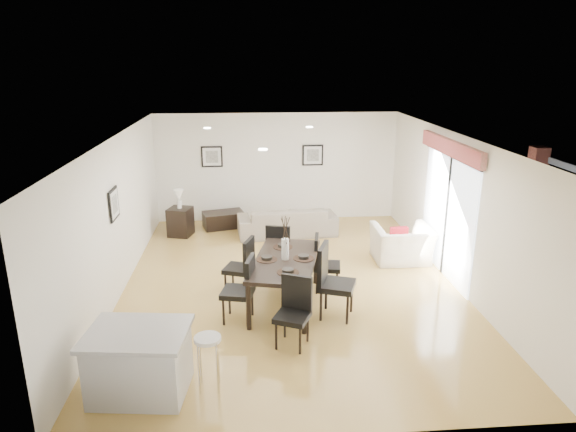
{
  "coord_description": "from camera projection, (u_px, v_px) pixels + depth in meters",
  "views": [
    {
      "loc": [
        -0.74,
        -8.61,
        3.99
      ],
      "look_at": [
        -0.01,
        0.4,
        1.18
      ],
      "focal_mm": 32.0,
      "sensor_mm": 36.0,
      "label": 1
    }
  ],
  "objects": [
    {
      "name": "ground",
      "position": [
        290.0,
        284.0,
        9.44
      ],
      "size": [
        8.0,
        8.0,
        0.0
      ],
      "primitive_type": "plane",
      "color": "tan",
      "rests_on": "ground"
    },
    {
      "name": "wall_back",
      "position": [
        277.0,
        167.0,
        12.84
      ],
      "size": [
        6.0,
        0.04,
        2.7
      ],
      "primitive_type": "cube",
      "color": "white",
      "rests_on": "ground"
    },
    {
      "name": "wall_front",
      "position": [
        324.0,
        328.0,
        5.23
      ],
      "size": [
        6.0,
        0.04,
        2.7
      ],
      "primitive_type": "cube",
      "color": "white",
      "rests_on": "ground"
    },
    {
      "name": "wall_left",
      "position": [
        117.0,
        218.0,
        8.8
      ],
      "size": [
        0.04,
        8.0,
        2.7
      ],
      "primitive_type": "cube",
      "color": "white",
      "rests_on": "ground"
    },
    {
      "name": "wall_right",
      "position": [
        456.0,
        210.0,
        9.27
      ],
      "size": [
        0.04,
        8.0,
        2.7
      ],
      "primitive_type": "cube",
      "color": "white",
      "rests_on": "ground"
    },
    {
      "name": "ceiling",
      "position": [
        291.0,
        137.0,
        8.64
      ],
      "size": [
        6.0,
        8.0,
        0.02
      ],
      "primitive_type": "cube",
      "color": "white",
      "rests_on": "wall_back"
    },
    {
      "name": "sofa",
      "position": [
        287.0,
        221.0,
        11.98
      ],
      "size": [
        2.35,
        1.08,
        0.67
      ],
      "primitive_type": "imported",
      "rotation": [
        0.0,
        0.0,
        3.22
      ],
      "color": "gray",
      "rests_on": "ground"
    },
    {
      "name": "armchair",
      "position": [
        402.0,
        244.0,
        10.37
      ],
      "size": [
        1.13,
        0.99,
        0.73
      ],
      "primitive_type": "imported",
      "rotation": [
        0.0,
        0.0,
        3.14
      ],
      "color": "beige",
      "rests_on": "ground"
    },
    {
      "name": "courtyard_plant_b",
      "position": [
        551.0,
        234.0,
        11.16
      ],
      "size": [
        0.46,
        0.46,
        0.62
      ],
      "primitive_type": "imported",
      "rotation": [
        0.0,
        0.0,
        -0.41
      ],
      "color": "#396029",
      "rests_on": "ground"
    },
    {
      "name": "dining_table",
      "position": [
        285.0,
        264.0,
        8.45
      ],
      "size": [
        1.39,
        2.12,
        0.82
      ],
      "rotation": [
        0.0,
        0.0,
        -0.22
      ],
      "color": "black",
      "rests_on": "ground"
    },
    {
      "name": "dining_chair_wnear",
      "position": [
        243.0,
        286.0,
        7.95
      ],
      "size": [
        0.57,
        0.57,
        1.07
      ],
      "rotation": [
        0.0,
        0.0,
        -1.79
      ],
      "color": "black",
      "rests_on": "ground"
    },
    {
      "name": "dining_chair_wfar",
      "position": [
        243.0,
        263.0,
        8.88
      ],
      "size": [
        0.59,
        0.59,
        1.02
      ],
      "rotation": [
        0.0,
        0.0,
        -1.91
      ],
      "color": "black",
      "rests_on": "ground"
    },
    {
      "name": "dining_chair_enear",
      "position": [
        331.0,
        277.0,
        8.09
      ],
      "size": [
        0.69,
        0.69,
        1.2
      ],
      "rotation": [
        0.0,
        0.0,
        1.22
      ],
      "color": "black",
      "rests_on": "ground"
    },
    {
      "name": "dining_chair_efar",
      "position": [
        322.0,
        260.0,
        9.03
      ],
      "size": [
        0.52,
        0.52,
        1.01
      ],
      "rotation": [
        0.0,
        0.0,
        1.4
      ],
      "color": "black",
      "rests_on": "ground"
    },
    {
      "name": "dining_chair_head",
      "position": [
        294.0,
        307.0,
        7.33
      ],
      "size": [
        0.6,
        0.6,
        1.02
      ],
      "rotation": [
        0.0,
        0.0,
        -0.42
      ],
      "color": "black",
      "rests_on": "ground"
    },
    {
      "name": "dining_chair_foot",
      "position": [
        279.0,
        247.0,
        9.65
      ],
      "size": [
        0.56,
        0.56,
        1.02
      ],
      "rotation": [
        0.0,
        0.0,
        2.88
      ],
      "color": "black",
      "rests_on": "ground"
    },
    {
      "name": "vase",
      "position": [
        285.0,
        242.0,
        8.33
      ],
      "size": [
        0.95,
        1.45,
        0.74
      ],
      "color": "white",
      "rests_on": "dining_table"
    },
    {
      "name": "coffee_table",
      "position": [
        224.0,
        220.0,
        12.53
      ],
      "size": [
        1.07,
        0.8,
        0.38
      ],
      "primitive_type": "cube",
      "rotation": [
        0.0,
        0.0,
        0.26
      ],
      "color": "black",
      "rests_on": "ground"
    },
    {
      "name": "side_table",
      "position": [
        180.0,
        222.0,
        11.92
      ],
      "size": [
        0.61,
        0.61,
        0.66
      ],
      "primitive_type": "cube",
      "rotation": [
        0.0,
        0.0,
        -0.27
      ],
      "color": "black",
      "rests_on": "ground"
    },
    {
      "name": "table_lamp",
      "position": [
        179.0,
        196.0,
        11.73
      ],
      "size": [
        0.23,
        0.23,
        0.44
      ],
      "color": "white",
      "rests_on": "side_table"
    },
    {
      "name": "cushion",
      "position": [
        399.0,
        236.0,
        10.19
      ],
      "size": [
        0.36,
        0.13,
        0.35
      ],
      "primitive_type": "cube",
      "rotation": [
        0.0,
        0.0,
        3.2
      ],
      "color": "maroon",
      "rests_on": "armchair"
    },
    {
      "name": "kitchen_island",
      "position": [
        139.0,
        362.0,
        6.26
      ],
      "size": [
        1.31,
        1.06,
        0.85
      ],
      "rotation": [
        0.0,
        0.0,
        -0.12
      ],
      "color": "silver",
      "rests_on": "ground"
    },
    {
      "name": "bar_stool",
      "position": [
        208.0,
        344.0,
        6.27
      ],
      "size": [
        0.33,
        0.33,
        0.73
      ],
      "color": "silver",
      "rests_on": "ground"
    },
    {
      "name": "framed_print_back_left",
      "position": [
        212.0,
        157.0,
        12.6
      ],
      "size": [
        0.52,
        0.04,
        0.52
      ],
      "color": "black",
      "rests_on": "wall_back"
    },
    {
      "name": "framed_print_back_right",
      "position": [
        313.0,
        155.0,
        12.8
      ],
      "size": [
        0.52,
        0.04,
        0.52
      ],
      "color": "black",
      "rests_on": "wall_back"
    },
    {
      "name": "framed_print_left_wall",
      "position": [
        114.0,
        204.0,
        8.53
      ],
      "size": [
        0.04,
        0.52,
        0.52
      ],
      "rotation": [
        0.0,
        0.0,
        1.57
      ],
      "color": "black",
      "rests_on": "wall_left"
    },
    {
      "name": "sliding_door",
      "position": [
        449.0,
        189.0,
        9.46
      ],
      "size": [
        0.12,
        2.7,
        2.57
      ],
      "color": "white",
      "rests_on": "wall_right"
    }
  ]
}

